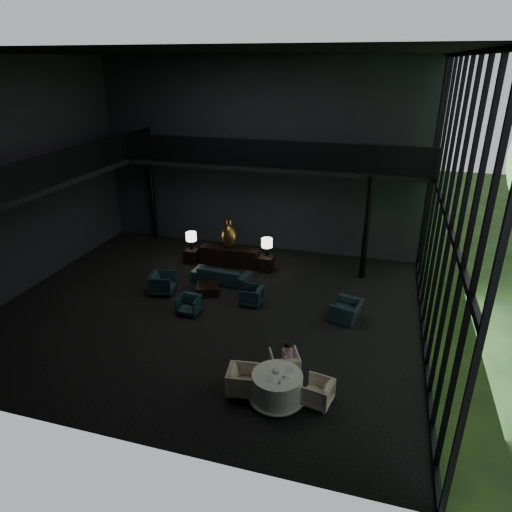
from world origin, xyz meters
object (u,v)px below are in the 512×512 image
(bronze_urn, at_px, (229,236))
(window_armchair, at_px, (347,308))
(dining_chair_north, at_px, (284,363))
(dining_chair_east, at_px, (317,392))
(side_table_right, at_px, (266,264))
(side_table_left, at_px, (192,256))
(dining_table, at_px, (277,389))
(console, at_px, (229,257))
(table_lamp_left, at_px, (191,237))
(sofa, at_px, (221,271))
(lounge_armchair_west, at_px, (162,281))
(table_lamp_right, at_px, (267,244))
(coffee_table, at_px, (208,289))
(dining_chair_west, at_px, (243,379))
(lounge_armchair_south, at_px, (189,305))
(child, at_px, (287,353))
(lounge_armchair_east, at_px, (251,295))

(bronze_urn, bearing_deg, window_armchair, -31.47)
(dining_chair_north, distance_m, dining_chair_east, 1.34)
(side_table_right, bearing_deg, bronze_urn, 173.72)
(side_table_left, bearing_deg, dining_table, -53.02)
(console, xyz_separation_m, table_lamp_left, (-1.60, -0.09, 0.72))
(dining_table, height_order, dining_chair_north, dining_table)
(side_table_right, distance_m, sofa, 2.02)
(side_table_left, distance_m, dining_table, 9.03)
(bronze_urn, height_order, table_lamp_left, bronze_urn)
(side_table_left, distance_m, window_armchair, 7.28)
(bronze_urn, xyz_separation_m, lounge_armchair_west, (-1.50, -3.09, -0.81))
(side_table_right, bearing_deg, table_lamp_right, 90.00)
(bronze_urn, height_order, sofa, bronze_urn)
(console, distance_m, table_lamp_left, 1.76)
(side_table_left, xyz_separation_m, sofa, (1.85, -1.42, 0.16))
(table_lamp_right, bearing_deg, console, -179.49)
(sofa, relative_size, dining_chair_north, 3.11)
(window_armchair, bearing_deg, lounge_armchair_west, -77.08)
(coffee_table, bearing_deg, sofa, 80.92)
(dining_chair_west, bearing_deg, dining_chair_north, -48.96)
(lounge_armchair_south, distance_m, dining_table, 5.03)
(sofa, xyz_separation_m, lounge_armchair_south, (-0.22, -2.51, -0.13))
(dining_chair_east, bearing_deg, side_table_left, -126.76)
(dining_chair_north, bearing_deg, side_table_left, -73.12)
(dining_chair_west, bearing_deg, child, -53.33)
(child, bearing_deg, dining_chair_west, 44.30)
(lounge_armchair_east, xyz_separation_m, dining_table, (2.01, -4.48, -0.01))
(side_table_left, xyz_separation_m, coffee_table, (1.68, -2.43, -0.11))
(lounge_armchair_south, xyz_separation_m, dining_table, (3.81, -3.28, 0.01))
(window_armchair, distance_m, dining_chair_north, 3.58)
(table_lamp_right, bearing_deg, lounge_armchair_south, -111.06)
(side_table_left, height_order, child, child)
(table_lamp_left, relative_size, dining_chair_north, 0.99)
(table_lamp_left, distance_m, dining_table, 9.11)
(bronze_urn, bearing_deg, coffee_table, -88.21)
(table_lamp_left, bearing_deg, dining_table, -53.25)
(side_table_left, xyz_separation_m, table_lamp_left, (0.00, 0.06, 0.81))
(console, height_order, coffee_table, console)
(dining_chair_east, height_order, child, child)
(side_table_left, distance_m, table_lamp_left, 0.82)
(table_lamp_left, height_order, lounge_armchair_south, table_lamp_left)
(table_lamp_left, xyz_separation_m, lounge_armchair_south, (1.62, -3.99, -0.78))
(bronze_urn, bearing_deg, dining_chair_west, -68.42)
(side_table_right, bearing_deg, console, 177.07)
(lounge_armchair_west, distance_m, dining_chair_west, 6.19)
(sofa, xyz_separation_m, coffee_table, (-0.16, -1.01, -0.27))
(side_table_right, height_order, window_armchair, window_armchair)
(lounge_armchair_east, bearing_deg, table_lamp_left, -127.97)
(dining_chair_north, bearing_deg, table_lamp_right, -95.13)
(table_lamp_left, xyz_separation_m, child, (5.47, -6.31, -0.35))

